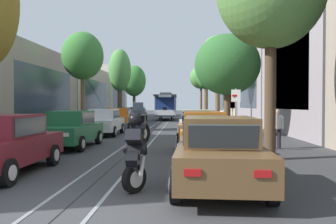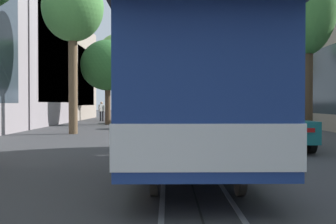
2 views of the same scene
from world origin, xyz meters
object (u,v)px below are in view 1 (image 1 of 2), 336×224
at_px(parked_car_orange_fourth_left, 120,118).
at_px(fire_hydrant, 13,142).
at_px(parked_car_black_fifth_left, 130,116).
at_px(street_tree_kerb_left_mid, 120,72).
at_px(street_tree_kerb_right_mid, 218,56).
at_px(parked_car_orange_second_right, 202,132).
at_px(cable_car_trolley, 166,106).
at_px(parked_car_maroon_near_left, 2,144).
at_px(street_tree_kerb_left_second, 83,56).
at_px(motorcycle_with_rider, 136,144).
at_px(pedestrian_on_left_pavement, 277,126).
at_px(street_sign_post, 236,112).
at_px(street_tree_kerb_right_far, 201,78).
at_px(street_tree_kerb_left_fourth, 134,81).
at_px(parked_car_brown_near_right, 219,152).
at_px(parked_car_white_mid_left, 104,122).
at_px(street_tree_kerb_right_fourth, 206,79).
at_px(parked_car_beige_mid_right, 197,124).
at_px(parked_car_green_second_left, 71,129).
at_px(parked_car_teal_sixth_left, 137,114).
at_px(street_tree_kerb_right_second, 227,65).

distance_m(parked_car_orange_fourth_left, fire_hydrant, 13.69).
height_order(parked_car_orange_fourth_left, parked_car_black_fifth_left, same).
height_order(street_tree_kerb_left_mid, fire_hydrant, street_tree_kerb_left_mid).
bearing_deg(parked_car_orange_fourth_left, street_tree_kerb_right_mid, 23.79).
bearing_deg(parked_car_orange_second_right, cable_car_trolley, 95.56).
height_order(parked_car_maroon_near_left, street_tree_kerb_left_second, street_tree_kerb_left_second).
distance_m(parked_car_black_fifth_left, parked_car_orange_second_right, 19.47).
xyz_separation_m(street_tree_kerb_left_mid, fire_hydrant, (0.13, -22.77, -4.92)).
relative_size(motorcycle_with_rider, pedestrian_on_left_pavement, 1.15).
relative_size(street_tree_kerb_left_mid, street_sign_post, 3.08).
xyz_separation_m(parked_car_orange_fourth_left, street_tree_kerb_right_far, (7.64, 24.01, 5.02)).
distance_m(parked_car_maroon_near_left, street_sign_post, 8.30).
distance_m(street_tree_kerb_left_mid, street_tree_kerb_left_fourth, 12.01).
bearing_deg(pedestrian_on_left_pavement, parked_car_orange_second_right, -158.16).
xyz_separation_m(parked_car_black_fifth_left, parked_car_brown_near_right, (5.79, -24.11, 0.00)).
bearing_deg(street_tree_kerb_left_mid, fire_hydrant, -89.68).
bearing_deg(street_tree_kerb_right_mid, street_tree_kerb_left_second, -147.02).
xyz_separation_m(street_tree_kerb_right_mid, street_sign_post, (-0.96, -16.44, -4.55)).
bearing_deg(parked_car_brown_near_right, parked_car_white_mid_left, 113.75).
bearing_deg(street_tree_kerb_right_fourth, street_sign_post, -91.47).
bearing_deg(parked_car_beige_mid_right, cable_car_trolley, 96.67).
height_order(parked_car_beige_mid_right, street_tree_kerb_right_fourth, street_tree_kerb_right_fourth).
height_order(street_tree_kerb_right_mid, street_tree_kerb_right_far, street_tree_kerb_right_mid).
bearing_deg(pedestrian_on_left_pavement, street_tree_kerb_right_fourth, 92.49).
bearing_deg(fire_hydrant, street_tree_kerb_right_fourth, 71.83).
relative_size(street_tree_kerb_right_fourth, cable_car_trolley, 0.71).
bearing_deg(cable_car_trolley, pedestrian_on_left_pavement, -77.80).
distance_m(parked_car_white_mid_left, cable_car_trolley, 22.13).
height_order(parked_car_green_second_left, street_tree_kerb_left_mid, street_tree_kerb_left_mid).
xyz_separation_m(parked_car_maroon_near_left, street_tree_kerb_left_fourth, (-2.08, 38.67, 4.37)).
relative_size(parked_car_orange_fourth_left, street_tree_kerb_right_far, 0.58).
bearing_deg(fire_hydrant, parked_car_orange_fourth_left, 83.37).
bearing_deg(street_tree_kerb_left_second, cable_car_trolley, 75.49).
bearing_deg(street_tree_kerb_left_mid, parked_car_black_fifth_left, -66.05).
xyz_separation_m(street_tree_kerb_left_fourth, cable_car_trolley, (4.82, -5.23, -3.51)).
bearing_deg(parked_car_black_fifth_left, street_sign_post, -68.93).
height_order(parked_car_black_fifth_left, parked_car_teal_sixth_left, same).
distance_m(parked_car_orange_fourth_left, parked_car_orange_second_right, 14.37).
height_order(parked_car_beige_mid_right, street_sign_post, street_sign_post).
relative_size(parked_car_orange_fourth_left, street_tree_kerb_left_fourth, 0.59).
bearing_deg(street_tree_kerb_right_fourth, parked_car_orange_second_right, -94.14).
xyz_separation_m(parked_car_maroon_near_left, fire_hydrant, (-1.72, 3.90, -0.38)).
height_order(parked_car_teal_sixth_left, street_tree_kerb_right_far, street_tree_kerb_right_far).
distance_m(parked_car_maroon_near_left, street_tree_kerb_right_far, 42.47).
distance_m(parked_car_green_second_left, street_tree_kerb_right_fourth, 28.10).
bearing_deg(motorcycle_with_rider, parked_car_green_second_left, 118.70).
bearing_deg(street_tree_kerb_right_second, parked_car_maroon_near_left, -123.11).
distance_m(parked_car_orange_second_right, street_tree_kerb_left_fourth, 35.49).
bearing_deg(street_tree_kerb_left_mid, motorcycle_with_rider, -78.63).
bearing_deg(parked_car_beige_mid_right, parked_car_green_second_left, -145.72).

